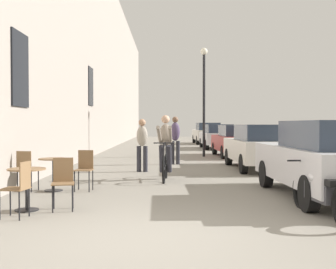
# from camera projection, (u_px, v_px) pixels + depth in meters

# --- Properties ---
(ground_plane) EXTENTS (88.00, 88.00, 0.00)m
(ground_plane) POSITION_uv_depth(u_px,v_px,m) (155.00, 239.00, 5.53)
(ground_plane) COLOR gray
(building_facade_left) EXTENTS (0.54, 68.00, 10.29)m
(building_facade_left) POSITION_uv_depth(u_px,v_px,m) (86.00, 42.00, 19.38)
(building_facade_left) COLOR gray
(building_facade_left) RESTS_ON ground_plane
(cafe_table_near) EXTENTS (0.64, 0.64, 0.72)m
(cafe_table_near) POSITION_uv_depth(u_px,v_px,m) (27.00, 180.00, 7.37)
(cafe_table_near) COLOR black
(cafe_table_near) RESTS_ON ground_plane
(cafe_chair_near_toward_street) EXTENTS (0.43, 0.43, 0.89)m
(cafe_chair_near_toward_street) POSITION_uv_depth(u_px,v_px,m) (19.00, 185.00, 6.76)
(cafe_chair_near_toward_street) COLOR black
(cafe_chair_near_toward_street) RESTS_ON ground_plane
(cafe_chair_near_toward_wall) EXTENTS (0.44, 0.44, 0.89)m
(cafe_chair_near_toward_wall) POSITION_uv_depth(u_px,v_px,m) (63.00, 180.00, 7.44)
(cafe_chair_near_toward_wall) COLOR black
(cafe_chair_near_toward_wall) RESTS_ON ground_plane
(cafe_table_mid) EXTENTS (0.64, 0.64, 0.72)m
(cafe_table_mid) POSITION_uv_depth(u_px,v_px,m) (53.00, 167.00, 9.52)
(cafe_table_mid) COLOR black
(cafe_table_mid) RESTS_ON ground_plane
(cafe_chair_mid_toward_street) EXTENTS (0.41, 0.41, 0.89)m
(cafe_chair_mid_toward_street) POSITION_uv_depth(u_px,v_px,m) (85.00, 167.00, 9.60)
(cafe_chair_mid_toward_street) COLOR black
(cafe_chair_mid_toward_street) RESTS_ON ground_plane
(cafe_chair_mid_toward_wall) EXTENTS (0.44, 0.44, 0.89)m
(cafe_chair_mid_toward_wall) POSITION_uv_depth(u_px,v_px,m) (26.00, 168.00, 9.44)
(cafe_chair_mid_toward_wall) COLOR black
(cafe_chair_mid_toward_wall) RESTS_ON ground_plane
(cyclist_on_bicycle) EXTENTS (0.52, 1.76, 1.74)m
(cyclist_on_bicycle) POSITION_uv_depth(u_px,v_px,m) (165.00, 149.00, 11.40)
(cyclist_on_bicycle) COLOR black
(cyclist_on_bicycle) RESTS_ON ground_plane
(pedestrian_near) EXTENTS (0.34, 0.24, 1.63)m
(pedestrian_near) POSITION_uv_depth(u_px,v_px,m) (142.00, 142.00, 13.33)
(pedestrian_near) COLOR #26262D
(pedestrian_near) RESTS_ON ground_plane
(pedestrian_mid) EXTENTS (0.36, 0.26, 1.74)m
(pedestrian_mid) POSITION_uv_depth(u_px,v_px,m) (175.00, 137.00, 15.76)
(pedestrian_mid) COLOR #26262D
(pedestrian_mid) RESTS_ON ground_plane
(street_lamp) EXTENTS (0.32, 0.32, 4.90)m
(street_lamp) POSITION_uv_depth(u_px,v_px,m) (204.00, 88.00, 19.48)
(street_lamp) COLOR black
(street_lamp) RESTS_ON ground_plane
(parked_car_nearest) EXTENTS (1.91, 4.37, 1.54)m
(parked_car_nearest) POSITION_uv_depth(u_px,v_px,m) (327.00, 158.00, 8.53)
(parked_car_nearest) COLOR #B7B7BC
(parked_car_nearest) RESTS_ON ground_plane
(parked_car_second) EXTENTS (1.79, 4.12, 1.46)m
(parked_car_second) POSITION_uv_depth(u_px,v_px,m) (260.00, 146.00, 14.03)
(parked_car_second) COLOR beige
(parked_car_second) RESTS_ON ground_plane
(parked_car_third) EXTENTS (1.79, 4.05, 1.43)m
(parked_car_third) POSITION_uv_depth(u_px,v_px,m) (236.00, 140.00, 19.39)
(parked_car_third) COLOR maroon
(parked_car_third) RESTS_ON ground_plane
(parked_car_fourth) EXTENTS (1.83, 4.13, 1.45)m
(parked_car_fourth) POSITION_uv_depth(u_px,v_px,m) (217.00, 136.00, 25.65)
(parked_car_fourth) COLOR #B7B7BC
(parked_car_fourth) RESTS_ON ground_plane
(parked_car_fifth) EXTENTS (1.94, 4.42, 1.56)m
(parked_car_fifth) POSITION_uv_depth(u_px,v_px,m) (207.00, 133.00, 32.01)
(parked_car_fifth) COLOR beige
(parked_car_fifth) RESTS_ON ground_plane
(parked_motorcycle) EXTENTS (0.62, 2.14, 0.92)m
(parked_motorcycle) POSITION_uv_depth(u_px,v_px,m) (322.00, 192.00, 6.80)
(parked_motorcycle) COLOR black
(parked_motorcycle) RESTS_ON ground_plane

